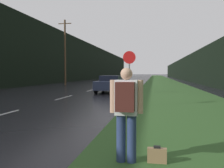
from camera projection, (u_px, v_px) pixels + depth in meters
The scene contains 12 objects.
grass_verge at pixel (163, 83), 41.19m from camera, with size 6.00×240.00×0.02m, color #2D5123.
lane_stripe_c at pixel (64, 98), 16.12m from camera, with size 0.12×3.00×0.01m, color silver.
lane_stripe_d at pixel (91, 90), 23.00m from camera, with size 0.12×3.00×0.01m, color silver.
lane_stripe_e at pixel (106, 86), 29.89m from camera, with size 0.12×3.00×0.01m, color silver.
lane_stripe_f at pixel (115, 84), 36.77m from camera, with size 0.12×3.00×0.01m, color silver.
treeline_far_side at pixel (81, 61), 54.00m from camera, with size 2.00×140.00×8.87m, color black.
treeline_near_side at pixel (191, 69), 49.84m from camera, with size 2.00×140.00×5.20m, color black.
utility_pole_far at pixel (65, 52), 32.34m from camera, with size 1.80×0.24×8.89m.
stop_sign at pixel (129, 74), 11.45m from camera, with size 0.61×0.07×2.73m.
hitchhiker_with_backpack at pixel (126, 109), 4.34m from camera, with size 0.62×0.42×1.77m.
suitcase at pixel (157, 156), 4.36m from camera, with size 0.35×0.11×0.34m.
car_passing_near at pixel (110, 84), 20.49m from camera, with size 2.01×4.53×1.45m.
Camera 1 is at (6.04, -2.08, 1.68)m, focal length 38.00 mm.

